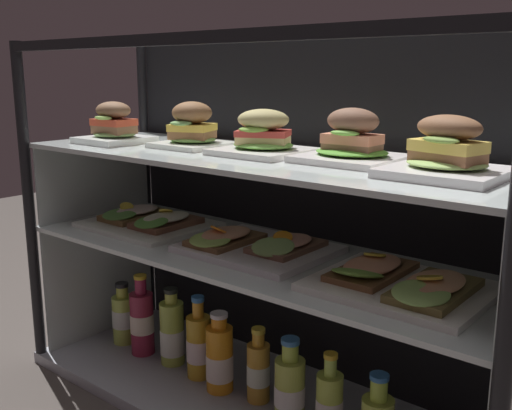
{
  "coord_description": "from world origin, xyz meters",
  "views": [
    {
      "loc": [
        0.89,
        -1.07,
        0.84
      ],
      "look_at": [
        0.0,
        0.0,
        0.53
      ],
      "focal_mm": 42.15,
      "sensor_mm": 36.0,
      "label": 1
    }
  ],
  "objects_px": {
    "open_sandwich_tray_center": "(148,220)",
    "juice_bottle_back_left": "(123,317)",
    "juice_bottle_front_fourth": "(172,334)",
    "plated_roll_sandwich_near_right_corner": "(447,156)",
    "juice_bottle_front_right_end": "(329,405)",
    "plated_roll_sandwich_center": "(192,129)",
    "juice_bottle_back_right": "(142,321)",
    "plated_roll_sandwich_near_left_corner": "(352,144)",
    "plated_roll_sandwich_left_of_center": "(264,138)",
    "juice_bottle_front_middle": "(258,371)",
    "juice_bottle_front_left_end": "(199,345)",
    "plated_roll_sandwich_far_left": "(114,127)",
    "juice_bottle_near_post": "(290,390)",
    "open_sandwich_tray_mid_left": "(400,282)",
    "juice_bottle_front_second": "(220,359)",
    "open_sandwich_tray_far_left": "(254,245)"
  },
  "relations": [
    {
      "from": "open_sandwich_tray_center",
      "to": "juice_bottle_back_left",
      "type": "distance_m",
      "value": 0.34
    },
    {
      "from": "open_sandwich_tray_center",
      "to": "juice_bottle_front_fourth",
      "type": "height_order",
      "value": "open_sandwich_tray_center"
    },
    {
      "from": "plated_roll_sandwich_near_right_corner",
      "to": "juice_bottle_front_right_end",
      "type": "relative_size",
      "value": 1.01
    },
    {
      "from": "plated_roll_sandwich_center",
      "to": "juice_bottle_back_right",
      "type": "xyz_separation_m",
      "value": [
        -0.19,
        -0.04,
        -0.57
      ]
    },
    {
      "from": "plated_roll_sandwich_near_left_corner",
      "to": "juice_bottle_front_right_end",
      "type": "distance_m",
      "value": 0.58
    },
    {
      "from": "plated_roll_sandwich_left_of_center",
      "to": "juice_bottle_front_middle",
      "type": "bearing_deg",
      "value": -71.82
    },
    {
      "from": "plated_roll_sandwich_near_right_corner",
      "to": "juice_bottle_front_middle",
      "type": "xyz_separation_m",
      "value": [
        -0.44,
        -0.01,
        -0.58
      ]
    },
    {
      "from": "plated_roll_sandwich_left_of_center",
      "to": "juice_bottle_front_left_end",
      "type": "bearing_deg",
      "value": -167.43
    },
    {
      "from": "plated_roll_sandwich_far_left",
      "to": "plated_roll_sandwich_near_right_corner",
      "type": "distance_m",
      "value": 0.92
    },
    {
      "from": "plated_roll_sandwich_near_right_corner",
      "to": "juice_bottle_near_post",
      "type": "height_order",
      "value": "plated_roll_sandwich_near_right_corner"
    },
    {
      "from": "juice_bottle_back_right",
      "to": "open_sandwich_tray_center",
      "type": "bearing_deg",
      "value": 41.27
    },
    {
      "from": "juice_bottle_back_right",
      "to": "juice_bottle_near_post",
      "type": "relative_size",
      "value": 1.11
    },
    {
      "from": "plated_roll_sandwich_near_right_corner",
      "to": "open_sandwich_tray_mid_left",
      "type": "relative_size",
      "value": 0.62
    },
    {
      "from": "plated_roll_sandwich_far_left",
      "to": "plated_roll_sandwich_center",
      "type": "height_order",
      "value": "plated_roll_sandwich_center"
    },
    {
      "from": "plated_roll_sandwich_center",
      "to": "juice_bottle_front_fourth",
      "type": "height_order",
      "value": "plated_roll_sandwich_center"
    },
    {
      "from": "juice_bottle_front_middle",
      "to": "plated_roll_sandwich_far_left",
      "type": "bearing_deg",
      "value": -174.77
    },
    {
      "from": "plated_roll_sandwich_near_left_corner",
      "to": "plated_roll_sandwich_near_right_corner",
      "type": "distance_m",
      "value": 0.24
    },
    {
      "from": "juice_bottle_back_left",
      "to": "plated_roll_sandwich_near_left_corner",
      "type": "bearing_deg",
      "value": 5.27
    },
    {
      "from": "juice_bottle_front_second",
      "to": "juice_bottle_near_post",
      "type": "relative_size",
      "value": 0.99
    },
    {
      "from": "juice_bottle_back_right",
      "to": "plated_roll_sandwich_near_left_corner",
      "type": "bearing_deg",
      "value": 7.04
    },
    {
      "from": "plated_roll_sandwich_near_left_corner",
      "to": "open_sandwich_tray_mid_left",
      "type": "relative_size",
      "value": 0.62
    },
    {
      "from": "open_sandwich_tray_far_left",
      "to": "juice_bottle_front_right_end",
      "type": "xyz_separation_m",
      "value": [
        0.25,
        -0.03,
        -0.32
      ]
    },
    {
      "from": "open_sandwich_tray_mid_left",
      "to": "juice_bottle_front_right_end",
      "type": "bearing_deg",
      "value": -175.08
    },
    {
      "from": "plated_roll_sandwich_near_left_corner",
      "to": "juice_bottle_front_middle",
      "type": "bearing_deg",
      "value": -162.69
    },
    {
      "from": "plated_roll_sandwich_far_left",
      "to": "open_sandwich_tray_far_left",
      "type": "height_order",
      "value": "plated_roll_sandwich_far_left"
    },
    {
      "from": "juice_bottle_back_left",
      "to": "plated_roll_sandwich_near_right_corner",
      "type": "bearing_deg",
      "value": 0.59
    },
    {
      "from": "juice_bottle_near_post",
      "to": "plated_roll_sandwich_near_right_corner",
      "type": "bearing_deg",
      "value": 7.34
    },
    {
      "from": "juice_bottle_front_second",
      "to": "juice_bottle_near_post",
      "type": "distance_m",
      "value": 0.23
    },
    {
      "from": "juice_bottle_back_left",
      "to": "juice_bottle_front_right_end",
      "type": "relative_size",
      "value": 0.91
    },
    {
      "from": "juice_bottle_front_right_end",
      "to": "plated_roll_sandwich_near_right_corner",
      "type": "bearing_deg",
      "value": 8.2
    },
    {
      "from": "plated_roll_sandwich_far_left",
      "to": "juice_bottle_front_left_end",
      "type": "relative_size",
      "value": 0.75
    },
    {
      "from": "open_sandwich_tray_center",
      "to": "plated_roll_sandwich_center",
      "type": "bearing_deg",
      "value": 7.62
    },
    {
      "from": "juice_bottle_back_left",
      "to": "juice_bottle_front_fourth",
      "type": "height_order",
      "value": "juice_bottle_front_fourth"
    },
    {
      "from": "plated_roll_sandwich_far_left",
      "to": "juice_bottle_front_fourth",
      "type": "relative_size",
      "value": 0.77
    },
    {
      "from": "open_sandwich_tray_mid_left",
      "to": "plated_roll_sandwich_near_left_corner",
      "type": "bearing_deg",
      "value": 155.26
    },
    {
      "from": "plated_roll_sandwich_left_of_center",
      "to": "juice_bottle_front_fourth",
      "type": "bearing_deg",
      "value": -173.46
    },
    {
      "from": "plated_roll_sandwich_center",
      "to": "juice_bottle_front_middle",
      "type": "relative_size",
      "value": 0.9
    },
    {
      "from": "plated_roll_sandwich_center",
      "to": "open_sandwich_tray_mid_left",
      "type": "xyz_separation_m",
      "value": [
        0.62,
        -0.04,
        -0.26
      ]
    },
    {
      "from": "plated_roll_sandwich_near_right_corner",
      "to": "juice_bottle_front_left_end",
      "type": "bearing_deg",
      "value": -178.69
    },
    {
      "from": "plated_roll_sandwich_left_of_center",
      "to": "juice_bottle_front_second",
      "type": "height_order",
      "value": "plated_roll_sandwich_left_of_center"
    },
    {
      "from": "plated_roll_sandwich_center",
      "to": "juice_bottle_front_second",
      "type": "distance_m",
      "value": 0.6
    },
    {
      "from": "plated_roll_sandwich_near_right_corner",
      "to": "juice_bottle_front_fourth",
      "type": "distance_m",
      "value": 0.95
    },
    {
      "from": "plated_roll_sandwich_far_left",
      "to": "plated_roll_sandwich_near_left_corner",
      "type": "bearing_deg",
      "value": 9.01
    },
    {
      "from": "plated_roll_sandwich_near_right_corner",
      "to": "juice_bottle_front_middle",
      "type": "bearing_deg",
      "value": -179.14
    },
    {
      "from": "open_sandwich_tray_far_left",
      "to": "plated_roll_sandwich_center",
      "type": "bearing_deg",
      "value": 175.4
    },
    {
      "from": "plated_roll_sandwich_center",
      "to": "plated_roll_sandwich_left_of_center",
      "type": "bearing_deg",
      "value": 1.86
    },
    {
      "from": "plated_roll_sandwich_near_right_corner",
      "to": "juice_bottle_back_right",
      "type": "distance_m",
      "value": 1.04
    },
    {
      "from": "open_sandwich_tray_mid_left",
      "to": "open_sandwich_tray_center",
      "type": "bearing_deg",
      "value": 178.77
    },
    {
      "from": "juice_bottle_front_fourth",
      "to": "plated_roll_sandwich_far_left",
      "type": "bearing_deg",
      "value": -164.97
    },
    {
      "from": "plated_roll_sandwich_center",
      "to": "juice_bottle_back_left",
      "type": "bearing_deg",
      "value": -173.99
    }
  ]
}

